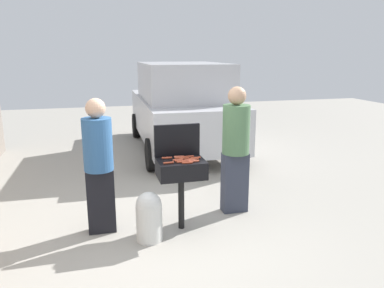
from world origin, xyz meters
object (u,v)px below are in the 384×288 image
object	(u,v)px
hot_dog_7	(190,160)
hot_dog_1	(169,163)
hot_dog_8	(189,157)
hot_dog_6	(194,159)
person_right	(236,146)
hot_dog_11	(192,161)
hot_dog_13	(179,157)
parked_minivan	(182,107)
propane_tank	(149,215)
hot_dog_3	(182,162)
person_left	(99,162)
hot_dog_9	(178,160)
hot_dog_0	(184,159)
bbq_grill	(181,171)
hot_dog_10	(167,158)
hot_dog_5	(180,161)
hot_dog_12	(194,161)
hot_dog_4	(180,158)
hot_dog_14	(195,158)
hot_dog_2	(187,163)

from	to	relation	value
hot_dog_7	hot_dog_1	bearing A→B (deg)	-171.06
hot_dog_8	hot_dog_6	bearing A→B (deg)	-75.84
person_right	hot_dog_11	bearing A→B (deg)	46.82
hot_dog_1	hot_dog_13	xyz separation A→B (m)	(0.19, 0.23, 0.00)
hot_dog_1	parked_minivan	world-z (taller)	parked_minivan
propane_tank	hot_dog_3	bearing A→B (deg)	13.61
hot_dog_3	person_left	xyz separation A→B (m)	(-0.99, 0.29, -0.00)
hot_dog_9	hot_dog_13	size ratio (longest dim) A/B	1.00
hot_dog_6	hot_dog_13	size ratio (longest dim) A/B	1.00
hot_dog_0	hot_dog_1	xyz separation A→B (m)	(-0.23, -0.13, 0.00)
hot_dog_6	hot_dog_9	xyz separation A→B (m)	(-0.20, 0.01, 0.00)
hot_dog_0	hot_dog_11	xyz separation A→B (m)	(0.07, -0.12, 0.00)
bbq_grill	hot_dog_13	distance (m)	0.20
hot_dog_1	hot_dog_3	world-z (taller)	same
propane_tank	hot_dog_10	bearing A→B (deg)	48.19
hot_dog_10	parked_minivan	size ratio (longest dim) A/B	0.03
bbq_grill	person_left	xyz separation A→B (m)	(-1.00, 0.17, 0.15)
hot_dog_5	person_left	distance (m)	1.01
hot_dog_3	hot_dog_12	world-z (taller)	same
hot_dog_10	hot_dog_12	distance (m)	0.38
hot_dog_4	hot_dog_14	bearing A→B (deg)	-12.36
hot_dog_5	hot_dog_14	bearing A→B (deg)	22.29
hot_dog_14	person_left	distance (m)	1.21
hot_dog_3	hot_dog_12	distance (m)	0.15
hot_dog_4	hot_dog_6	xyz separation A→B (m)	(0.16, -0.09, 0.00)
hot_dog_10	propane_tank	distance (m)	0.76
hot_dog_5	person_left	world-z (taller)	person_left
hot_dog_10	person_left	bearing A→B (deg)	175.75
hot_dog_12	propane_tank	distance (m)	0.86
propane_tank	hot_dog_8	bearing A→B (deg)	28.62
bbq_grill	hot_dog_14	size ratio (longest dim) A/B	7.10
hot_dog_5	propane_tank	size ratio (longest dim) A/B	0.21
hot_dog_10	parked_minivan	xyz separation A→B (m)	(1.11, 3.92, 0.09)
hot_dog_11	propane_tank	xyz separation A→B (m)	(-0.57, -0.12, -0.62)
hot_dog_4	hot_dog_9	world-z (taller)	same
hot_dog_1	hot_dog_7	xyz separation A→B (m)	(0.28, 0.04, 0.00)
hot_dog_2	propane_tank	bearing A→B (deg)	-173.95
hot_dog_2	propane_tank	distance (m)	0.79
hot_dog_4	hot_dog_10	xyz separation A→B (m)	(-0.15, 0.05, 0.00)
hot_dog_4	hot_dog_10	distance (m)	0.16
hot_dog_9	hot_dog_5	bearing A→B (deg)	-67.64
hot_dog_7	hot_dog_8	world-z (taller)	same
propane_tank	person_left	bearing A→B (deg)	144.66
hot_dog_1	propane_tank	size ratio (longest dim) A/B	0.21
hot_dog_5	hot_dog_10	xyz separation A→B (m)	(-0.13, 0.18, 0.00)
hot_dog_4	hot_dog_13	bearing A→B (deg)	82.42
hot_dog_12	person_left	size ratio (longest dim) A/B	0.08
hot_dog_3	parked_minivan	size ratio (longest dim) A/B	0.03
hot_dog_8	hot_dog_11	size ratio (longest dim) A/B	1.00
hot_dog_8	person_left	size ratio (longest dim) A/B	0.08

